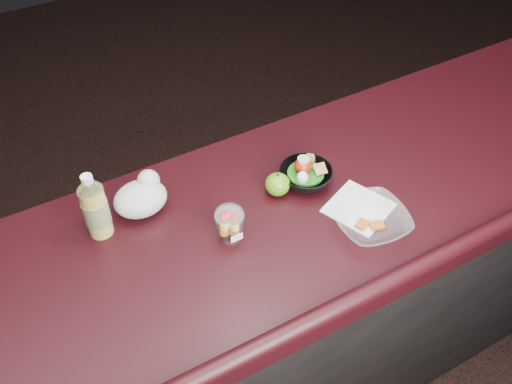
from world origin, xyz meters
TOP-DOWN VIEW (x-y plane):
  - counter at (0.00, 0.30)m, footprint 4.06×0.71m
  - lemonade_bottle at (-0.34, 0.47)m, footprint 0.07×0.07m
  - fruit_cup at (-0.05, 0.28)m, footprint 0.08×0.08m
  - green_apple at (0.15, 0.37)m, footprint 0.07×0.07m
  - plastic_bag at (-0.21, 0.50)m, footprint 0.15×0.12m
  - snack_bowl at (0.24, 0.36)m, footprint 0.20×0.20m
  - takeout_bowl at (0.30, 0.13)m, footprint 0.22×0.22m
  - paper_napkin at (0.32, 0.20)m, footprint 0.21×0.21m

SIDE VIEW (x-z plane):
  - counter at x=0.00m, z-range 0.00..1.02m
  - paper_napkin at x=0.32m, z-range 1.02..1.02m
  - takeout_bowl at x=0.30m, z-range 1.02..1.07m
  - snack_bowl at x=0.24m, z-range 1.01..1.09m
  - green_apple at x=0.15m, z-range 1.02..1.09m
  - plastic_bag at x=-0.21m, z-range 1.01..1.13m
  - fruit_cup at x=-0.05m, z-range 1.02..1.13m
  - lemonade_bottle at x=-0.34m, z-range 1.00..1.21m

